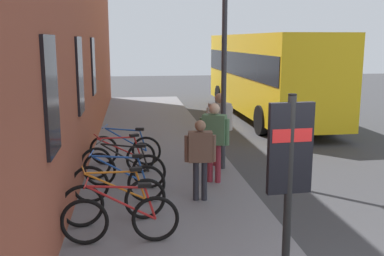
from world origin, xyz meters
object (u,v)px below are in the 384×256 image
at_px(city_bus, 266,71).
at_px(pedestrian_by_facade, 214,135).
at_px(bicycle_under_window, 119,182).
at_px(bicycle_end_of_row, 115,201).
at_px(pedestrian_near_bus, 200,152).
at_px(street_lamp, 224,31).
at_px(bicycle_far_end, 124,169).
at_px(bicycle_beside_lamp, 121,219).
at_px(transit_info_sign, 290,161).
at_px(pedestrian_crossing_street, 220,122).
at_px(bicycle_by_door, 125,149).
at_px(bicycle_mid_rack, 119,159).

height_order(city_bus, pedestrian_by_facade, city_bus).
bearing_deg(bicycle_under_window, bicycle_end_of_row, 177.67).
xyz_separation_m(pedestrian_near_bus, street_lamp, (2.07, -0.86, 2.27)).
bearing_deg(bicycle_far_end, pedestrian_by_facade, -86.99).
xyz_separation_m(bicycle_beside_lamp, pedestrian_near_bus, (1.68, -1.46, 0.56)).
bearing_deg(transit_info_sign, bicycle_end_of_row, 44.10).
relative_size(bicycle_beside_lamp, bicycle_far_end, 1.03).
bearing_deg(bicycle_far_end, pedestrian_crossing_street, -58.51).
relative_size(bicycle_end_of_row, transit_info_sign, 0.73).
bearing_deg(bicycle_end_of_row, city_bus, -28.62).
relative_size(bicycle_end_of_row, pedestrian_crossing_street, 0.99).
xyz_separation_m(bicycle_far_end, pedestrian_by_facade, (0.10, -1.90, 0.65)).
relative_size(pedestrian_crossing_street, pedestrian_by_facade, 1.04).
bearing_deg(bicycle_by_door, bicycle_under_window, 177.89).
bearing_deg(street_lamp, bicycle_far_end, 115.72).
distance_m(bicycle_beside_lamp, city_bus, 12.69).
bearing_deg(pedestrian_by_facade, pedestrian_crossing_street, -15.92).
distance_m(bicycle_beside_lamp, bicycle_by_door, 4.35).
bearing_deg(transit_info_sign, pedestrian_by_facade, 1.80).
xyz_separation_m(bicycle_mid_rack, pedestrian_by_facade, (-0.71, -2.03, 0.65)).
relative_size(city_bus, pedestrian_near_bus, 6.79).
xyz_separation_m(bicycle_beside_lamp, pedestrian_crossing_street, (4.03, -2.29, 0.69)).
bearing_deg(bicycle_mid_rack, bicycle_by_door, -7.99).
distance_m(transit_info_sign, pedestrian_by_facade, 4.23).
height_order(bicycle_end_of_row, city_bus, city_bus).
bearing_deg(pedestrian_crossing_street, bicycle_beside_lamp, 150.45).
distance_m(bicycle_far_end, bicycle_mid_rack, 0.82).
distance_m(bicycle_beside_lamp, bicycle_end_of_row, 0.79).
bearing_deg(pedestrian_near_bus, street_lamp, -22.62).
bearing_deg(bicycle_by_door, pedestrian_crossing_street, -98.03).
distance_m(bicycle_mid_rack, pedestrian_crossing_street, 2.56).
xyz_separation_m(bicycle_end_of_row, bicycle_far_end, (1.86, -0.13, 0.00)).
bearing_deg(pedestrian_crossing_street, pedestrian_by_facade, 164.08).
xyz_separation_m(bicycle_far_end, city_bus, (8.65, -5.60, 1.41)).
relative_size(transit_info_sign, pedestrian_near_bus, 1.55).
relative_size(bicycle_end_of_row, bicycle_by_door, 1.00).
xyz_separation_m(bicycle_under_window, transit_info_sign, (-3.21, -2.13, 1.21)).
height_order(pedestrian_by_facade, street_lamp, street_lamp).
xyz_separation_m(bicycle_under_window, pedestrian_near_bus, (-0.08, -1.53, 0.56)).
distance_m(bicycle_far_end, bicycle_by_door, 1.71).
relative_size(bicycle_under_window, bicycle_by_door, 1.01).
height_order(bicycle_by_door, pedestrian_by_facade, pedestrian_by_facade).
bearing_deg(transit_info_sign, street_lamp, -2.94).
relative_size(bicycle_mid_rack, pedestrian_by_facade, 0.99).
bearing_deg(bicycle_beside_lamp, pedestrian_crossing_street, -29.55).
height_order(bicycle_end_of_row, street_lamp, street_lamp).
bearing_deg(bicycle_by_door, bicycle_mid_rack, 172.01).
height_order(bicycle_by_door, city_bus, city_bus).
height_order(city_bus, street_lamp, street_lamp).
relative_size(pedestrian_near_bus, street_lamp, 0.28).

